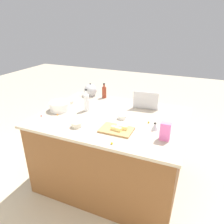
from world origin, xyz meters
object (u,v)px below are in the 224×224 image
bottle_vinegar (87,102)px  butter_stick_left (122,127)px  cutting_board (116,130)px  kettle (90,90)px  ramekin_wide (70,102)px  butter_stick_right (116,128)px  mixing_bowl_large (60,106)px  kitchen_timer (155,127)px  bottle_soy (104,92)px  laptop (146,103)px  candy_bag (165,131)px  ramekin_small (77,124)px  ramekin_medium (122,117)px

bottle_vinegar → butter_stick_left: (-0.57, 0.31, -0.07)m
cutting_board → kettle: bearing=-48.4°
bottle_vinegar → ramekin_wide: 0.35m
bottle_vinegar → butter_stick_right: size_ratio=2.42×
cutting_board → ramekin_wide: 0.95m
cutting_board → ramekin_wide: ramekin_wide is taller
mixing_bowl_large → kitchen_timer: bearing=177.5°
kettle → butter_stick_left: (-0.78, 0.80, -0.04)m
bottle_soy → ramekin_wide: size_ratio=2.28×
laptop → candy_bag: (-0.36, 0.71, 0.04)m
bottle_vinegar → bottle_soy: 0.49m
candy_bag → laptop: bearing=-63.4°
bottle_soy → butter_stick_right: 1.00m
kitchen_timer → bottle_vinegar: bearing=-11.1°
bottle_vinegar → kitchen_timer: bottle_vinegar is taller
ramekin_small → kitchen_timer: 0.79m
laptop → cutting_board: size_ratio=1.04×
mixing_bowl_large → butter_stick_left: size_ratio=2.25×
cutting_board → ramekin_wide: (0.83, -0.45, 0.01)m
laptop → bottle_soy: (0.63, -0.11, 0.04)m
cutting_board → candy_bag: candy_bag is taller
mixing_bowl_large → bottle_soy: bottle_soy is taller
ramekin_small → ramekin_medium: size_ratio=1.15×
mixing_bowl_large → kitchen_timer: 1.17m
bottle_vinegar → ramekin_medium: size_ratio=2.89×
bottle_vinegar → ramekin_small: (-0.11, 0.42, -0.08)m
kettle → butter_stick_right: (-0.74, 0.85, -0.04)m
candy_bag → bottle_soy: bearing=-39.6°
ramekin_small → kitchen_timer: kitchen_timer is taller
bottle_soy → ramekin_medium: (-0.47, 0.55, -0.06)m
mixing_bowl_large → cutting_board: (-0.82, 0.21, -0.05)m
cutting_board → butter_stick_left: bearing=-155.4°
kettle → ramekin_medium: (-0.69, 0.55, -0.06)m
cutting_board → kitchen_timer: size_ratio=4.14×
bottle_soy → ramekin_small: 0.92m
bottle_soy → candy_bag: 1.28m
butter_stick_right → candy_bag: 0.46m
cutting_board → kitchen_timer: (-0.34, -0.16, 0.03)m
ramekin_wide → candy_bag: (-1.30, 0.44, 0.06)m
ramekin_small → kitchen_timer: size_ratio=1.38×
laptop → ramekin_medium: laptop is taller
candy_bag → ramekin_wide: bearing=-18.7°
kettle → ramekin_medium: size_ratio=2.32×
laptop → ramekin_wide: laptop is taller
laptop → ramekin_medium: 0.47m
mixing_bowl_large → candy_bag: 1.31m
cutting_board → butter_stick_left: size_ratio=2.89×
candy_bag → butter_stick_right: bearing=4.2°
bottle_vinegar → ramekin_medium: bearing=173.6°
ramekin_wide → kitchen_timer: bearing=166.3°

